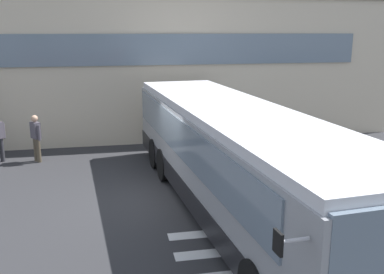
{
  "coord_description": "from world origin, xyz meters",
  "views": [
    {
      "loc": [
        -1.42,
        -11.27,
        4.53
      ],
      "look_at": [
        0.98,
        0.79,
        1.5
      ],
      "focal_mm": 40.58,
      "sensor_mm": 36.0,
      "label": 1
    }
  ],
  "objects": [
    {
      "name": "ground_plane",
      "position": [
        0.0,
        0.0,
        -0.01
      ],
      "size": [
        80.0,
        90.0,
        0.02
      ],
      "primitive_type": "cube",
      "color": "#2B2B2D",
      "rests_on": "ground"
    },
    {
      "name": "bay_paint_stripes",
      "position": [
        2.0,
        -4.2,
        0.0
      ],
      "size": [
        4.4,
        3.96,
        0.01
      ],
      "color": "silver",
      "rests_on": "ground"
    },
    {
      "name": "terminal_building",
      "position": [
        -0.68,
        11.63,
        3.03
      ],
      "size": [
        23.76,
        13.8,
        6.07
      ],
      "color": "beige",
      "rests_on": "ground"
    },
    {
      "name": "bus_main_foreground",
      "position": [
        1.64,
        -1.23,
        1.34
      ],
      "size": [
        3.59,
        12.58,
        2.7
      ],
      "color": "gray",
      "rests_on": "ground"
    },
    {
      "name": "passenger_by_doorway",
      "position": [
        -3.91,
        4.26,
        0.93
      ],
      "size": [
        0.4,
        0.5,
        1.68
      ],
      "color": "#4C4233",
      "rests_on": "ground"
    },
    {
      "name": "safety_bollard_yellow",
      "position": [
        1.9,
        3.6,
        0.45
      ],
      "size": [
        0.18,
        0.18,
        0.9
      ],
      "primitive_type": "cylinder",
      "color": "yellow",
      "rests_on": "ground"
    }
  ]
}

